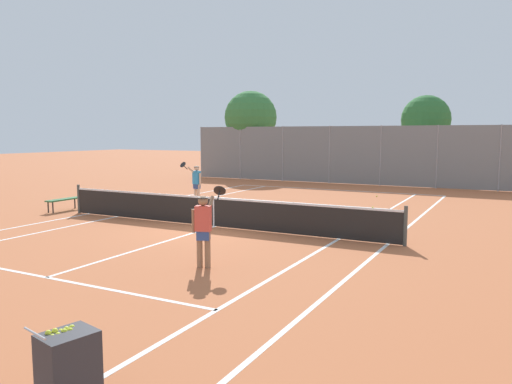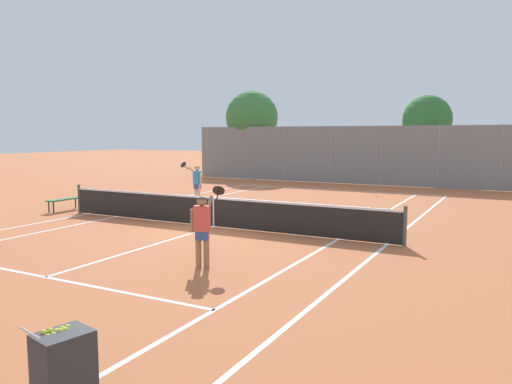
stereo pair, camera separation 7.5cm
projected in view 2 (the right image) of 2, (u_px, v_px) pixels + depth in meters
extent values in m
plane|color=#BC663D|center=(214.00, 227.00, 15.89)|extent=(120.00, 120.00, 0.00)
cube|color=white|center=(336.00, 190.00, 26.34)|extent=(11.00, 0.10, 0.01)
cube|color=white|center=(89.00, 214.00, 18.45)|extent=(0.10, 23.80, 0.01)
cube|color=white|center=(387.00, 244.00, 13.34)|extent=(0.10, 23.80, 0.01)
cube|color=white|center=(116.00, 217.00, 17.82)|extent=(0.10, 23.80, 0.01)
cube|color=white|center=(338.00, 239.00, 13.97)|extent=(0.10, 23.80, 0.01)
cube|color=white|center=(46.00, 277.00, 10.28)|extent=(8.26, 0.10, 0.01)
cube|color=white|center=(294.00, 202.00, 21.51)|extent=(8.26, 0.10, 0.01)
cube|color=white|center=(214.00, 227.00, 15.89)|extent=(0.10, 12.80, 0.01)
cylinder|color=#474C47|center=(79.00, 199.00, 18.60)|extent=(0.10, 0.10, 1.07)
cylinder|color=#474C47|center=(405.00, 226.00, 13.06)|extent=(0.10, 0.10, 1.07)
cube|color=black|center=(214.00, 212.00, 15.84)|extent=(11.90, 0.02, 0.89)
cube|color=white|center=(214.00, 198.00, 15.79)|extent=(11.90, 0.03, 0.06)
cube|color=white|center=(214.00, 213.00, 15.84)|extent=(0.05, 0.03, 0.89)
cube|color=#2D2D33|center=(64.00, 361.00, 5.31)|extent=(0.56, 0.65, 0.64)
cylinder|color=#B7B7BC|center=(77.00, 380.00, 5.67)|extent=(0.02, 0.02, 0.16)
cylinder|color=#B7B7BC|center=(30.00, 333.00, 5.00)|extent=(0.43, 0.12, 0.02)
sphere|color=#D1DB33|center=(44.00, 333.00, 5.25)|extent=(0.07, 0.07, 0.07)
sphere|color=#D1DB33|center=(50.00, 331.00, 5.30)|extent=(0.07, 0.07, 0.07)
sphere|color=#D1DB33|center=(56.00, 331.00, 5.36)|extent=(0.07, 0.07, 0.07)
sphere|color=#D1DB33|center=(62.00, 329.00, 5.40)|extent=(0.07, 0.07, 0.07)
sphere|color=#D1DB33|center=(68.00, 327.00, 5.45)|extent=(0.07, 0.07, 0.07)
sphere|color=#D1DB33|center=(48.00, 337.00, 5.22)|extent=(0.07, 0.07, 0.07)
sphere|color=#D1DB33|center=(53.00, 335.00, 5.26)|extent=(0.07, 0.07, 0.07)
sphere|color=#D1DB33|center=(59.00, 331.00, 5.32)|extent=(0.07, 0.07, 0.07)
sphere|color=#D1DB33|center=(66.00, 330.00, 5.36)|extent=(0.07, 0.07, 0.07)
cylinder|color=#936B4C|center=(198.00, 249.00, 11.01)|extent=(0.13, 0.13, 0.82)
cylinder|color=#936B4C|center=(206.00, 249.00, 10.98)|extent=(0.13, 0.13, 0.82)
cube|color=#334C8C|center=(202.00, 235.00, 10.96)|extent=(0.32, 0.26, 0.24)
cube|color=#D84C3F|center=(202.00, 218.00, 10.92)|extent=(0.39, 0.30, 0.56)
sphere|color=#936B4C|center=(202.00, 201.00, 10.87)|extent=(0.22, 0.22, 0.22)
cylinder|color=black|center=(202.00, 198.00, 10.86)|extent=(0.23, 0.23, 0.02)
cylinder|color=#936B4C|center=(192.00, 221.00, 10.96)|extent=(0.08, 0.08, 0.52)
cylinder|color=#936B4C|center=(209.00, 205.00, 11.00)|extent=(0.23, 0.46, 0.35)
cylinder|color=black|center=(217.00, 196.00, 11.22)|extent=(0.11, 0.25, 0.22)
cylinder|color=black|center=(219.00, 191.00, 11.32)|extent=(0.33, 0.28, 0.23)
cylinder|color=beige|center=(199.00, 194.00, 21.23)|extent=(0.13, 0.13, 0.82)
cylinder|color=beige|center=(196.00, 193.00, 21.36)|extent=(0.13, 0.13, 0.82)
cube|color=#334C8C|center=(197.00, 186.00, 21.26)|extent=(0.32, 0.25, 0.24)
cube|color=#3399D8|center=(197.00, 177.00, 21.21)|extent=(0.38, 0.28, 0.56)
sphere|color=beige|center=(197.00, 168.00, 21.17)|extent=(0.22, 0.22, 0.22)
cylinder|color=black|center=(197.00, 167.00, 21.16)|extent=(0.23, 0.23, 0.02)
cylinder|color=beige|center=(201.00, 179.00, 21.07)|extent=(0.08, 0.08, 0.52)
cylinder|color=beige|center=(193.00, 171.00, 21.17)|extent=(0.20, 0.46, 0.35)
cylinder|color=black|center=(186.00, 167.00, 21.05)|extent=(0.10, 0.25, 0.22)
cylinder|color=black|center=(183.00, 165.00, 20.95)|extent=(0.32, 0.26, 0.23)
sphere|color=#D1DB33|center=(378.00, 196.00, 23.42)|extent=(0.07, 0.07, 0.07)
sphere|color=#D1DB33|center=(361.00, 214.00, 18.16)|extent=(0.07, 0.07, 0.07)
sphere|color=#D1DB33|center=(381.00, 222.00, 16.52)|extent=(0.07, 0.07, 0.07)
sphere|color=#D1DB33|center=(373.00, 207.00, 19.87)|extent=(0.07, 0.07, 0.07)
cube|color=#2D6638|center=(65.00, 199.00, 19.20)|extent=(0.36, 1.50, 0.05)
cylinder|color=#262626|center=(80.00, 203.00, 19.73)|extent=(0.05, 0.05, 0.41)
cylinder|color=#262626|center=(53.00, 208.00, 18.61)|extent=(0.05, 0.05, 0.41)
cylinder|color=#262626|center=(75.00, 203.00, 19.85)|extent=(0.05, 0.05, 0.41)
cylinder|color=#262626|center=(49.00, 207.00, 18.73)|extent=(0.05, 0.05, 0.41)
cylinder|color=gray|center=(202.00, 152.00, 34.10)|extent=(0.08, 0.08, 3.43)
cylinder|color=gray|center=(241.00, 153.00, 32.68)|extent=(0.08, 0.08, 3.43)
cylinder|color=gray|center=(284.00, 154.00, 31.25)|extent=(0.08, 0.08, 3.43)
cylinder|color=gray|center=(330.00, 155.00, 29.82)|extent=(0.08, 0.08, 3.43)
cylinder|color=gray|center=(382.00, 156.00, 28.40)|extent=(0.08, 0.08, 3.43)
cylinder|color=gray|center=(438.00, 157.00, 26.97)|extent=(0.08, 0.08, 3.43)
cylinder|color=gray|center=(501.00, 158.00, 25.54)|extent=(0.08, 0.08, 3.43)
cube|color=slate|center=(355.00, 155.00, 29.11)|extent=(21.46, 0.02, 3.39)
cylinder|color=brown|center=(252.00, 156.00, 34.06)|extent=(0.30, 0.30, 2.83)
sphere|color=#387A3D|center=(252.00, 117.00, 33.75)|extent=(3.54, 3.54, 3.54)
sphere|color=#387A3D|center=(259.00, 124.00, 33.87)|extent=(2.06, 2.06, 2.06)
cylinder|color=brown|center=(426.00, 160.00, 30.09)|extent=(0.28, 0.28, 2.79)
sphere|color=#2D6B33|center=(427.00, 120.00, 29.81)|extent=(2.90, 2.90, 2.90)
sphere|color=#2D6B33|center=(423.00, 126.00, 29.85)|extent=(2.11, 2.11, 2.11)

